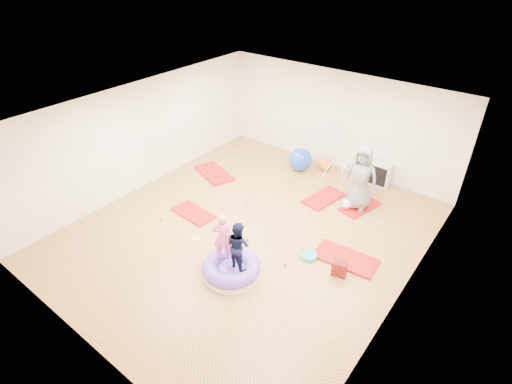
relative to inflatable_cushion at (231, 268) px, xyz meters
The scene contains 19 objects.
room 1.92m from the inflatable_cushion, 115.31° to the left, with size 7.01×8.01×2.81m.
gym_mat_front_left 2.33m from the inflatable_cushion, 154.36° to the left, with size 1.09×0.54×0.05m, color #AB0821.
gym_mat_mid_left 4.11m from the inflatable_cushion, 137.64° to the left, with size 1.29×0.65×0.05m, color #AB0821.
gym_mat_center_back 3.55m from the inflatable_cushion, 88.40° to the left, with size 1.15×0.57×0.05m, color #AB0821.
gym_mat_right 2.41m from the inflatable_cushion, 47.92° to the left, with size 1.29×0.64×0.05m, color #AB0821.
gym_mat_rear_right 3.89m from the inflatable_cushion, 74.92° to the left, with size 1.07×0.54×0.04m, color #AB0821.
inflatable_cushion is the anchor object (origin of this frame).
child_pink 0.76m from the inflatable_cushion, behind, with size 0.38×0.25×1.05m, color pink.
child_navy 0.73m from the inflatable_cushion, 10.58° to the left, with size 0.50×0.39×1.03m, color black.
adult_caregiver 3.88m from the inflatable_cushion, 75.59° to the left, with size 0.81×0.53×1.66m, color slate.
infant 3.60m from the inflatable_cushion, 77.14° to the left, with size 0.35×0.35×0.20m.
ball_pit_balls 1.52m from the inflatable_cushion, 107.85° to the left, with size 3.33×3.16×0.06m.
exercise_ball_blue 4.65m from the inflatable_cushion, 105.32° to the left, with size 0.66×0.66×0.66m, color blue.
exercise_ball_orange 4.95m from the inflatable_cushion, 97.40° to the left, with size 0.37×0.37×0.37m, color orange.
infant_play_gym 4.59m from the inflatable_cushion, 90.86° to the left, with size 0.73×0.69×0.56m.
cube_shelf 5.18m from the inflatable_cushion, 80.22° to the left, with size 0.63×0.31×0.63m.
balance_disc 1.68m from the inflatable_cushion, 54.93° to the left, with size 0.36×0.36×0.08m, color teal.
backpack 2.14m from the inflatable_cushion, 36.71° to the left, with size 0.29×0.18×0.34m, color red.
yellow_toy 1.40m from the inflatable_cushion, 165.33° to the left, with size 0.20×0.20×0.03m, color yellow.
Camera 1 is at (4.61, -5.67, 5.67)m, focal length 28.00 mm.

